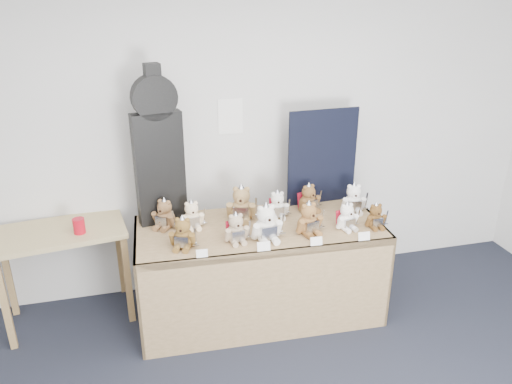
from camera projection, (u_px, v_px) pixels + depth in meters
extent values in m
plane|color=silver|center=(218.00, 142.00, 4.23)|extent=(6.00, 0.00, 6.00)
cube|color=white|center=(230.00, 116.00, 4.17)|extent=(0.21, 0.00, 0.30)
cube|color=brown|center=(260.00, 230.00, 3.96)|extent=(1.98, 0.89, 0.06)
cube|color=brown|center=(271.00, 298.00, 3.75)|extent=(1.95, 0.10, 0.81)
cube|color=brown|center=(140.00, 284.00, 3.92)|extent=(0.05, 0.81, 0.81)
cube|color=brown|center=(369.00, 258.00, 4.29)|extent=(0.05, 0.81, 0.81)
cube|color=tan|center=(60.00, 232.00, 3.89)|extent=(1.04, 0.67, 0.04)
cube|color=olive|center=(5.00, 305.00, 3.69)|extent=(0.06, 0.06, 0.77)
cube|color=olive|center=(8.00, 274.00, 4.09)|extent=(0.06, 0.06, 0.77)
cube|color=olive|center=(128.00, 280.00, 4.01)|extent=(0.06, 0.06, 0.77)
cube|color=olive|center=(120.00, 253.00, 4.40)|extent=(0.06, 0.06, 0.77)
cube|color=black|center=(160.00, 169.00, 3.87)|extent=(0.39, 0.18, 0.89)
cylinder|color=black|center=(154.00, 97.00, 3.66)|extent=(0.35, 0.18, 0.34)
cube|color=black|center=(153.00, 79.00, 3.61)|extent=(0.13, 0.12, 0.22)
cube|color=black|center=(322.00, 157.00, 4.24)|extent=(0.62, 0.05, 0.83)
cylinder|color=red|center=(79.00, 226.00, 3.82)|extent=(0.09, 0.09, 0.12)
ellipsoid|color=brown|center=(183.00, 239.00, 3.62)|extent=(0.19, 0.18, 0.16)
sphere|color=brown|center=(183.00, 226.00, 3.58)|extent=(0.11, 0.11, 0.11)
cylinder|color=brown|center=(181.00, 230.00, 3.53)|extent=(0.05, 0.04, 0.05)
sphere|color=black|center=(181.00, 231.00, 3.52)|extent=(0.02, 0.02, 0.02)
sphere|color=brown|center=(177.00, 220.00, 3.56)|extent=(0.04, 0.04, 0.04)
sphere|color=brown|center=(187.00, 220.00, 3.55)|extent=(0.04, 0.04, 0.04)
cylinder|color=brown|center=(173.00, 238.00, 3.60)|extent=(0.07, 0.10, 0.12)
cylinder|color=brown|center=(193.00, 239.00, 3.59)|extent=(0.07, 0.10, 0.12)
cylinder|color=brown|center=(177.00, 247.00, 3.59)|extent=(0.08, 0.11, 0.05)
cylinder|color=brown|center=(187.00, 248.00, 3.58)|extent=(0.08, 0.11, 0.05)
cube|color=silver|center=(181.00, 242.00, 3.56)|extent=(0.10, 0.05, 0.09)
cone|color=silver|center=(182.00, 220.00, 3.56)|extent=(0.10, 0.10, 0.07)
cube|color=silver|center=(196.00, 237.00, 3.57)|extent=(0.02, 0.04, 0.16)
cube|color=silver|center=(196.00, 245.00, 3.59)|extent=(0.05, 0.02, 0.01)
ellipsoid|color=tan|center=(236.00, 233.00, 3.70)|extent=(0.16, 0.14, 0.15)
sphere|color=tan|center=(236.00, 221.00, 3.66)|extent=(0.11, 0.11, 0.11)
cylinder|color=tan|center=(238.00, 225.00, 3.62)|extent=(0.05, 0.03, 0.05)
sphere|color=black|center=(238.00, 226.00, 3.61)|extent=(0.02, 0.02, 0.02)
sphere|color=tan|center=(231.00, 217.00, 3.63)|extent=(0.04, 0.04, 0.04)
sphere|color=tan|center=(240.00, 215.00, 3.65)|extent=(0.04, 0.04, 0.04)
cylinder|color=tan|center=(228.00, 235.00, 3.66)|extent=(0.05, 0.09, 0.11)
cylinder|color=tan|center=(246.00, 232.00, 3.70)|extent=(0.05, 0.09, 0.11)
cylinder|color=tan|center=(234.00, 242.00, 3.66)|extent=(0.05, 0.10, 0.04)
cylinder|color=tan|center=(243.00, 241.00, 3.68)|extent=(0.05, 0.10, 0.04)
cube|color=silver|center=(238.00, 236.00, 3.65)|extent=(0.10, 0.03, 0.08)
cone|color=silver|center=(236.00, 216.00, 3.64)|extent=(0.09, 0.09, 0.07)
cube|color=silver|center=(249.00, 230.00, 3.69)|extent=(0.02, 0.04, 0.16)
cube|color=silver|center=(249.00, 237.00, 3.71)|extent=(0.05, 0.01, 0.01)
cube|color=maroon|center=(234.00, 229.00, 3.74)|extent=(0.12, 0.04, 0.13)
ellipsoid|color=white|center=(266.00, 230.00, 3.72)|extent=(0.20, 0.17, 0.19)
sphere|color=white|center=(266.00, 214.00, 3.67)|extent=(0.14, 0.14, 0.14)
cylinder|color=white|center=(269.00, 219.00, 3.63)|extent=(0.06, 0.04, 0.06)
sphere|color=black|center=(270.00, 220.00, 3.61)|extent=(0.02, 0.02, 0.02)
sphere|color=white|center=(260.00, 209.00, 3.64)|extent=(0.04, 0.04, 0.04)
sphere|color=white|center=(272.00, 207.00, 3.67)|extent=(0.04, 0.04, 0.04)
cylinder|color=white|center=(256.00, 232.00, 3.67)|extent=(0.06, 0.11, 0.14)
cylinder|color=white|center=(278.00, 228.00, 3.72)|extent=(0.06, 0.11, 0.14)
cylinder|color=white|center=(263.00, 241.00, 3.67)|extent=(0.07, 0.13, 0.06)
cylinder|color=white|center=(274.00, 239.00, 3.70)|extent=(0.07, 0.13, 0.06)
cube|color=silver|center=(269.00, 233.00, 3.66)|extent=(0.12, 0.03, 0.10)
cone|color=silver|center=(266.00, 207.00, 3.65)|extent=(0.12, 0.12, 0.09)
cube|color=silver|center=(282.00, 225.00, 3.71)|extent=(0.02, 0.05, 0.20)
cube|color=silver|center=(282.00, 234.00, 3.74)|extent=(0.06, 0.01, 0.01)
ellipsoid|color=brown|center=(308.00, 224.00, 3.82)|extent=(0.20, 0.18, 0.17)
sphere|color=brown|center=(309.00, 211.00, 3.78)|extent=(0.12, 0.12, 0.12)
cylinder|color=brown|center=(312.00, 215.00, 3.74)|extent=(0.06, 0.04, 0.05)
sphere|color=black|center=(314.00, 216.00, 3.72)|extent=(0.02, 0.02, 0.02)
sphere|color=brown|center=(304.00, 206.00, 3.74)|extent=(0.04, 0.04, 0.04)
sphere|color=brown|center=(313.00, 204.00, 3.77)|extent=(0.04, 0.04, 0.04)
cylinder|color=brown|center=(301.00, 227.00, 3.76)|extent=(0.07, 0.10, 0.13)
cylinder|color=brown|center=(318.00, 222.00, 3.83)|extent=(0.07, 0.10, 0.13)
cylinder|color=brown|center=(308.00, 234.00, 3.77)|extent=(0.07, 0.12, 0.05)
cylinder|color=brown|center=(316.00, 232.00, 3.80)|extent=(0.07, 0.12, 0.05)
cube|color=silver|center=(313.00, 227.00, 3.76)|extent=(0.11, 0.04, 0.09)
cone|color=silver|center=(309.00, 205.00, 3.76)|extent=(0.10, 0.10, 0.08)
cube|color=silver|center=(322.00, 219.00, 3.82)|extent=(0.02, 0.04, 0.18)
cube|color=silver|center=(322.00, 227.00, 3.85)|extent=(0.05, 0.02, 0.01)
ellipsoid|color=white|center=(346.00, 221.00, 3.89)|extent=(0.16, 0.15, 0.14)
sphere|color=white|center=(347.00, 210.00, 3.86)|extent=(0.10, 0.10, 0.10)
cylinder|color=white|center=(350.00, 213.00, 3.82)|extent=(0.05, 0.03, 0.04)
sphere|color=black|center=(351.00, 214.00, 3.81)|extent=(0.02, 0.02, 0.02)
sphere|color=white|center=(344.00, 206.00, 3.83)|extent=(0.03, 0.03, 0.03)
sphere|color=white|center=(351.00, 205.00, 3.85)|extent=(0.03, 0.03, 0.03)
cylinder|color=white|center=(340.00, 223.00, 3.85)|extent=(0.05, 0.08, 0.11)
cylinder|color=white|center=(355.00, 220.00, 3.90)|extent=(0.05, 0.08, 0.11)
cylinder|color=white|center=(346.00, 229.00, 3.85)|extent=(0.06, 0.10, 0.04)
cylinder|color=white|center=(353.00, 228.00, 3.88)|extent=(0.06, 0.10, 0.04)
cube|color=silver|center=(350.00, 224.00, 3.85)|extent=(0.09, 0.03, 0.08)
cone|color=silver|center=(347.00, 205.00, 3.84)|extent=(0.09, 0.09, 0.07)
cube|color=silver|center=(358.00, 217.00, 3.89)|extent=(0.02, 0.04, 0.15)
cube|color=silver|center=(357.00, 224.00, 3.92)|extent=(0.04, 0.01, 0.01)
cube|color=maroon|center=(342.00, 217.00, 3.93)|extent=(0.12, 0.05, 0.13)
ellipsoid|color=brown|center=(375.00, 220.00, 3.92)|extent=(0.13, 0.11, 0.13)
sphere|color=brown|center=(376.00, 210.00, 3.89)|extent=(0.10, 0.10, 0.10)
cylinder|color=brown|center=(378.00, 213.00, 3.85)|extent=(0.04, 0.02, 0.04)
sphere|color=black|center=(379.00, 214.00, 3.84)|extent=(0.02, 0.02, 0.02)
sphere|color=brown|center=(373.00, 206.00, 3.87)|extent=(0.03, 0.03, 0.03)
sphere|color=brown|center=(380.00, 205.00, 3.88)|extent=(0.03, 0.03, 0.03)
cylinder|color=brown|center=(368.00, 221.00, 3.89)|extent=(0.04, 0.07, 0.10)
cylinder|color=brown|center=(383.00, 220.00, 3.92)|extent=(0.04, 0.07, 0.10)
cylinder|color=brown|center=(373.00, 228.00, 3.89)|extent=(0.04, 0.09, 0.04)
cylinder|color=brown|center=(380.00, 227.00, 3.90)|extent=(0.04, 0.09, 0.04)
cube|color=silver|center=(378.00, 223.00, 3.87)|extent=(0.09, 0.02, 0.07)
cone|color=silver|center=(376.00, 205.00, 3.87)|extent=(0.08, 0.08, 0.06)
cube|color=silver|center=(386.00, 218.00, 3.90)|extent=(0.01, 0.03, 0.14)
cube|color=silver|center=(386.00, 224.00, 3.92)|extent=(0.04, 0.01, 0.01)
ellipsoid|color=beige|center=(192.00, 220.00, 3.91)|extent=(0.16, 0.14, 0.15)
sphere|color=beige|center=(191.00, 208.00, 3.88)|extent=(0.11, 0.11, 0.11)
cylinder|color=beige|center=(193.00, 212.00, 3.84)|extent=(0.05, 0.03, 0.05)
sphere|color=black|center=(193.00, 213.00, 3.82)|extent=(0.02, 0.02, 0.02)
sphere|color=beige|center=(187.00, 204.00, 3.85)|extent=(0.03, 0.03, 0.03)
sphere|color=beige|center=(196.00, 203.00, 3.87)|extent=(0.03, 0.03, 0.03)
cylinder|color=beige|center=(184.00, 221.00, 3.87)|extent=(0.05, 0.08, 0.11)
cylinder|color=beige|center=(201.00, 219.00, 3.92)|extent=(0.05, 0.08, 0.11)
cylinder|color=beige|center=(190.00, 228.00, 3.87)|extent=(0.05, 0.10, 0.04)
cylinder|color=beige|center=(198.00, 227.00, 3.89)|extent=(0.05, 0.10, 0.04)
cube|color=silver|center=(194.00, 222.00, 3.86)|extent=(0.10, 0.02, 0.08)
cone|color=silver|center=(191.00, 203.00, 3.86)|extent=(0.09, 0.09, 0.07)
cube|color=silver|center=(204.00, 216.00, 3.90)|extent=(0.01, 0.04, 0.15)
cube|color=silver|center=(205.00, 223.00, 3.93)|extent=(0.04, 0.01, 0.01)
ellipsoid|color=#A38151|center=(242.00, 210.00, 4.03)|extent=(0.23, 0.21, 0.19)
sphere|color=#A38151|center=(241.00, 196.00, 3.99)|extent=(0.14, 0.14, 0.14)
cylinder|color=#A38151|center=(241.00, 200.00, 3.93)|extent=(0.07, 0.05, 0.06)
sphere|color=black|center=(241.00, 201.00, 3.91)|extent=(0.02, 0.02, 0.02)
sphere|color=#A38151|center=(236.00, 189.00, 3.97)|extent=(0.05, 0.05, 0.05)
sphere|color=#A38151|center=(247.00, 189.00, 3.96)|extent=(0.05, 0.05, 0.05)
cylinder|color=#A38151|center=(230.00, 210.00, 4.01)|extent=(0.08, 0.12, 0.14)
cylinder|color=#A38151|center=(253.00, 211.00, 4.00)|extent=(0.08, 0.12, 0.14)
cylinder|color=#A38151|center=(236.00, 220.00, 4.00)|extent=(0.09, 0.14, 0.06)
cylinder|color=#A38151|center=(246.00, 220.00, 3.99)|extent=(0.09, 0.14, 0.06)
cube|color=silver|center=(241.00, 214.00, 3.96)|extent=(0.13, 0.06, 0.11)
cone|color=silver|center=(241.00, 189.00, 3.96)|extent=(0.12, 0.12, 0.09)
cube|color=silver|center=(256.00, 208.00, 3.98)|extent=(0.03, 0.05, 0.20)
cube|color=silver|center=(256.00, 217.00, 4.01)|extent=(0.06, 0.02, 0.01)
ellipsoid|color=white|center=(277.00, 210.00, 4.09)|extent=(0.16, 0.14, 0.15)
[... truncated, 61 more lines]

